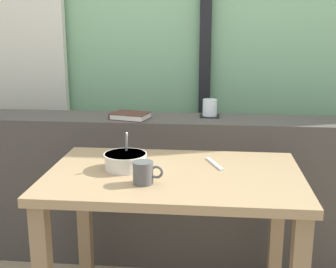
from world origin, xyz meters
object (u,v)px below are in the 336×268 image
coaster_square (210,116)px  soup_bowl (125,161)px  juice_glass (210,108)px  ceramic_mug (144,173)px  breakfast_table (174,201)px  fork_utensil (215,164)px  closed_book (130,116)px

coaster_square → soup_bowl: (-0.33, -0.62, -0.07)m
juice_glass → ceramic_mug: bearing=-106.7°
juice_glass → soup_bowl: 0.71m
breakfast_table → coaster_square: size_ratio=10.13×
breakfast_table → ceramic_mug: ceramic_mug is taller
juice_glass → ceramic_mug: size_ratio=0.76×
fork_utensil → ceramic_mug: 0.37m
breakfast_table → ceramic_mug: (-0.10, -0.14, 0.16)m
juice_glass → soup_bowl: size_ratio=0.49×
juice_glass → closed_book: juice_glass is taller
fork_utensil → coaster_square: bearing=72.1°
fork_utensil → soup_bowl: bearing=173.7°
coaster_square → juice_glass: size_ratio=1.16×
coaster_square → fork_utensil: bearing=-87.0°
juice_glass → fork_utensil: juice_glass is taller
breakfast_table → coaster_square: bearing=78.3°
breakfast_table → soup_bowl: soup_bowl is taller
breakfast_table → juice_glass: bearing=78.3°
breakfast_table → fork_utensil: bearing=36.8°
ceramic_mug → breakfast_table: bearing=53.6°
closed_book → soup_bowl: 0.53m
juice_glass → closed_book: (-0.41, -0.09, -0.03)m
coaster_square → closed_book: closed_book is taller
fork_utensil → ceramic_mug: bearing=-156.4°
soup_bowl → breakfast_table: bearing=-7.4°
soup_bowl → fork_utensil: 0.37m
breakfast_table → ceramic_mug: 0.23m
juice_glass → closed_book: 0.42m
juice_glass → fork_utensil: 0.54m
ceramic_mug → coaster_square: bearing=73.3°
soup_bowl → closed_book: bearing=98.1°
juice_glass → soup_bowl: bearing=-118.5°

